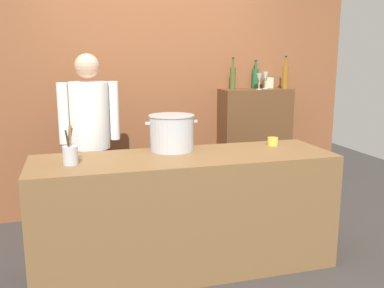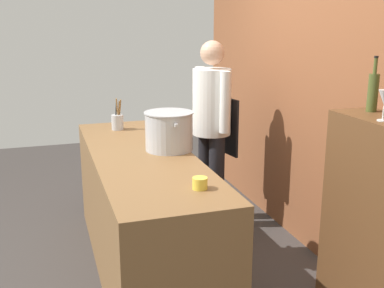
{
  "view_description": "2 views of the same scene",
  "coord_description": "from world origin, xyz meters",
  "px_view_note": "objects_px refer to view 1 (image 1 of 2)",
  "views": [
    {
      "loc": [
        -0.81,
        -3.01,
        1.63
      ],
      "look_at": [
        0.16,
        0.37,
        0.91
      ],
      "focal_mm": 39.71,
      "sensor_mm": 36.0,
      "label": 1
    },
    {
      "loc": [
        3.19,
        -0.64,
        1.83
      ],
      "look_at": [
        0.1,
        0.34,
        0.97
      ],
      "focal_mm": 44.08,
      "sensor_mm": 36.0,
      "label": 2
    }
  ],
  "objects_px": {
    "wine_bottle_green": "(255,78)",
    "wine_glass_wide": "(259,78)",
    "stockpot_large": "(172,133)",
    "utensil_crock": "(70,154)",
    "wine_bottle_olive": "(233,77)",
    "butter_jar": "(273,141)",
    "chef": "(90,134)",
    "spice_tin_cream": "(268,83)",
    "wine_bottle_amber": "(285,77)",
    "wine_glass_tall": "(265,77)"
  },
  "relations": [
    {
      "from": "wine_bottle_green",
      "to": "wine_glass_wide",
      "type": "height_order",
      "value": "wine_bottle_green"
    },
    {
      "from": "stockpot_large",
      "to": "utensil_crock",
      "type": "distance_m",
      "value": 0.82
    },
    {
      "from": "wine_glass_wide",
      "to": "wine_bottle_olive",
      "type": "bearing_deg",
      "value": 154.29
    },
    {
      "from": "wine_bottle_green",
      "to": "stockpot_large",
      "type": "bearing_deg",
      "value": -138.07
    },
    {
      "from": "butter_jar",
      "to": "wine_bottle_olive",
      "type": "bearing_deg",
      "value": 87.32
    },
    {
      "from": "chef",
      "to": "utensil_crock",
      "type": "bearing_deg",
      "value": 68.1
    },
    {
      "from": "chef",
      "to": "wine_bottle_olive",
      "type": "relative_size",
      "value": 5.02
    },
    {
      "from": "spice_tin_cream",
      "to": "chef",
      "type": "bearing_deg",
      "value": -165.46
    },
    {
      "from": "chef",
      "to": "stockpot_large",
      "type": "relative_size",
      "value": 3.96
    },
    {
      "from": "utensil_crock",
      "to": "wine_glass_wide",
      "type": "height_order",
      "value": "wine_glass_wide"
    },
    {
      "from": "wine_bottle_amber",
      "to": "spice_tin_cream",
      "type": "height_order",
      "value": "wine_bottle_amber"
    },
    {
      "from": "wine_bottle_amber",
      "to": "wine_glass_tall",
      "type": "relative_size",
      "value": 1.9
    },
    {
      "from": "wine_glass_wide",
      "to": "wine_bottle_green",
      "type": "bearing_deg",
      "value": 79.03
    },
    {
      "from": "butter_jar",
      "to": "wine_glass_wide",
      "type": "distance_m",
      "value": 1.11
    },
    {
      "from": "wine_bottle_green",
      "to": "chef",
      "type": "bearing_deg",
      "value": -164.04
    },
    {
      "from": "wine_bottle_amber",
      "to": "butter_jar",
      "type": "bearing_deg",
      "value": -122.28
    },
    {
      "from": "utensil_crock",
      "to": "wine_bottle_amber",
      "type": "height_order",
      "value": "wine_bottle_amber"
    },
    {
      "from": "chef",
      "to": "wine_bottle_green",
      "type": "relative_size",
      "value": 5.5
    },
    {
      "from": "utensil_crock",
      "to": "wine_bottle_olive",
      "type": "relative_size",
      "value": 0.84
    },
    {
      "from": "stockpot_large",
      "to": "wine_bottle_green",
      "type": "distance_m",
      "value": 1.65
    },
    {
      "from": "spice_tin_cream",
      "to": "utensil_crock",
      "type": "bearing_deg",
      "value": -148.13
    },
    {
      "from": "utensil_crock",
      "to": "spice_tin_cream",
      "type": "bearing_deg",
      "value": 31.87
    },
    {
      "from": "butter_jar",
      "to": "wine_bottle_olive",
      "type": "distance_m",
      "value": 1.18
    },
    {
      "from": "stockpot_large",
      "to": "wine_bottle_amber",
      "type": "height_order",
      "value": "wine_bottle_amber"
    },
    {
      "from": "utensil_crock",
      "to": "wine_bottle_green",
      "type": "distance_m",
      "value": 2.42
    },
    {
      "from": "stockpot_large",
      "to": "wine_glass_wide",
      "type": "bearing_deg",
      "value": 37.77
    },
    {
      "from": "chef",
      "to": "butter_jar",
      "type": "height_order",
      "value": "chef"
    },
    {
      "from": "butter_jar",
      "to": "wine_glass_tall",
      "type": "xyz_separation_m",
      "value": [
        0.4,
        1.02,
        0.49
      ]
    },
    {
      "from": "wine_bottle_green",
      "to": "wine_glass_wide",
      "type": "relative_size",
      "value": 1.77
    },
    {
      "from": "wine_bottle_amber",
      "to": "spice_tin_cream",
      "type": "bearing_deg",
      "value": 129.05
    },
    {
      "from": "chef",
      "to": "stockpot_large",
      "type": "bearing_deg",
      "value": 127.52
    },
    {
      "from": "stockpot_large",
      "to": "wine_bottle_green",
      "type": "relative_size",
      "value": 1.39
    },
    {
      "from": "wine_glass_wide",
      "to": "spice_tin_cream",
      "type": "height_order",
      "value": "wine_glass_wide"
    },
    {
      "from": "butter_jar",
      "to": "wine_bottle_amber",
      "type": "xyz_separation_m",
      "value": [
        0.61,
        0.96,
        0.49
      ]
    },
    {
      "from": "chef",
      "to": "wine_bottle_green",
      "type": "bearing_deg",
      "value": -173.94
    },
    {
      "from": "chef",
      "to": "wine_bottle_amber",
      "type": "distance_m",
      "value": 2.15
    },
    {
      "from": "wine_bottle_amber",
      "to": "wine_bottle_green",
      "type": "distance_m",
      "value": 0.32
    },
    {
      "from": "butter_jar",
      "to": "stockpot_large",
      "type": "bearing_deg",
      "value": 176.59
    },
    {
      "from": "utensil_crock",
      "to": "wine_bottle_green",
      "type": "xyz_separation_m",
      "value": [
        1.97,
        1.33,
        0.43
      ]
    },
    {
      "from": "butter_jar",
      "to": "spice_tin_cream",
      "type": "relative_size",
      "value": 0.77
    },
    {
      "from": "stockpot_large",
      "to": "utensil_crock",
      "type": "height_order",
      "value": "stockpot_large"
    },
    {
      "from": "wine_glass_tall",
      "to": "spice_tin_cream",
      "type": "bearing_deg",
      "value": 49.92
    },
    {
      "from": "chef",
      "to": "wine_glass_wide",
      "type": "xyz_separation_m",
      "value": [
        1.77,
        0.34,
        0.45
      ]
    },
    {
      "from": "stockpot_large",
      "to": "utensil_crock",
      "type": "relative_size",
      "value": 1.52
    },
    {
      "from": "chef",
      "to": "wine_bottle_amber",
      "type": "xyz_separation_m",
      "value": [
        2.07,
        0.35,
        0.46
      ]
    },
    {
      "from": "wine_bottle_green",
      "to": "wine_glass_wide",
      "type": "bearing_deg",
      "value": -100.97
    },
    {
      "from": "wine_glass_tall",
      "to": "chef",
      "type": "bearing_deg",
      "value": -167.6
    },
    {
      "from": "wine_bottle_amber",
      "to": "wine_bottle_green",
      "type": "relative_size",
      "value": 1.15
    },
    {
      "from": "wine_bottle_amber",
      "to": "wine_bottle_green",
      "type": "xyz_separation_m",
      "value": [
        -0.27,
        0.16,
        -0.01
      ]
    },
    {
      "from": "butter_jar",
      "to": "wine_glass_tall",
      "type": "height_order",
      "value": "wine_glass_tall"
    }
  ]
}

